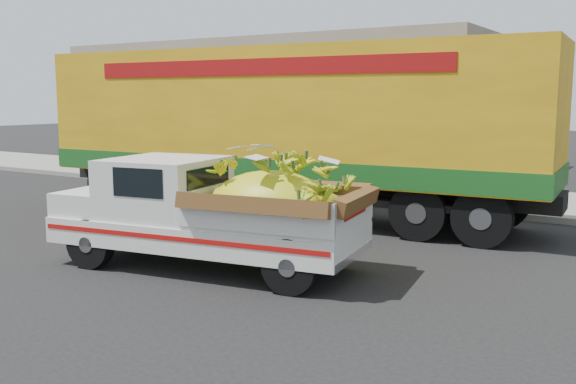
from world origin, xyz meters
The scene contains 6 objects.
ground centered at (0.00, 0.00, 0.00)m, with size 100.00×100.00×0.00m, color black.
curb centered at (0.00, 7.16, 0.07)m, with size 60.00×0.25×0.15m, color gray.
sidewalk centered at (0.00, 9.26, 0.07)m, with size 60.00×4.00×0.14m, color gray.
building_left centered at (-8.00, 15.16, 2.50)m, with size 18.00×6.00×5.00m, color gray.
pickup_truck centered at (0.89, 0.26, 0.94)m, with size 5.20×2.53×1.75m.
semi_trailer centered at (-0.85, 4.71, 2.12)m, with size 12.04×3.19×3.80m.
Camera 1 is at (6.95, -7.66, 2.72)m, focal length 40.00 mm.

